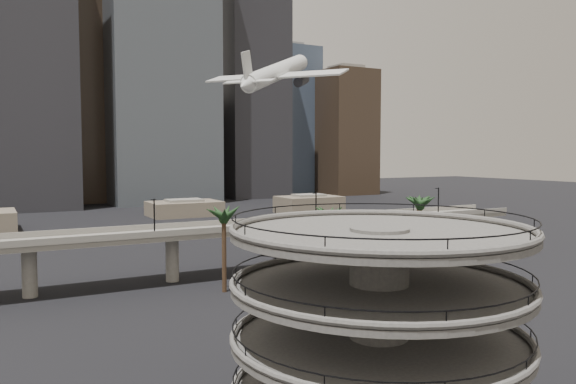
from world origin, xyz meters
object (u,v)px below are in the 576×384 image
car_a (411,323)px  parking_ramp (379,313)px  overpass (232,234)px  airborne_jet (277,73)px  car_b (435,297)px  car_c (508,316)px

car_a → parking_ramp: bearing=140.9°
overpass → airborne_jet: size_ratio=4.59×
car_b → car_c: car_c is taller
parking_ramp → airborne_jet: (28.54, 71.75, 28.45)m
parking_ramp → overpass: (13.00, 59.00, -2.50)m
car_c → parking_ramp: bearing=130.4°
airborne_jet → car_b: airborne_jet is taller
airborne_jet → car_c: 67.38m
car_a → car_b: (11.69, 8.26, -0.03)m
airborne_jet → car_a: airborne_jet is taller
parking_ramp → car_b: 43.43m
car_c → car_b: bearing=20.4°
parking_ramp → car_a: parking_ramp is taller
parking_ramp → car_a: size_ratio=5.18×
airborne_jet → car_b: size_ratio=6.64×
parking_ramp → car_c: (33.20, 15.99, -9.10)m
airborne_jet → car_a: 64.75m
overpass → airborne_jet: 36.90m
parking_ramp → car_a: (20.32, 19.64, -9.10)m
airborne_jet → parking_ramp: bearing=-150.7°
car_a → airborne_jet: bearing=-2.1°
parking_ramp → car_b: (32.01, 27.90, -9.13)m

